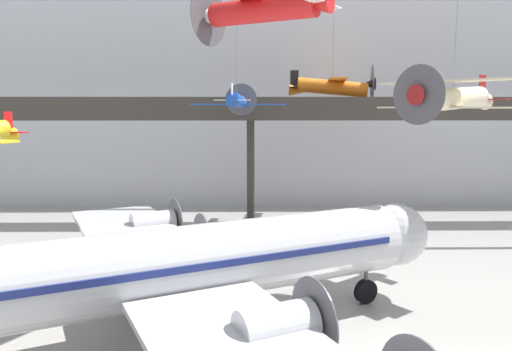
{
  "coord_description": "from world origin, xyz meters",
  "views": [
    {
      "loc": [
        -0.11,
        -18.98,
        10.48
      ],
      "look_at": [
        0.28,
        10.11,
        6.46
      ],
      "focal_mm": 35.0,
      "sensor_mm": 36.0,
      "label": 1
    }
  ],
  "objects_px": {
    "suspended_plane_blue_trainer": "(237,101)",
    "info_sign_pedestal": "(335,351)",
    "suspended_plane_red_highwing": "(263,9)",
    "airliner_silver_main": "(157,270)",
    "suspended_plane_orange_highwing": "(332,87)",
    "suspended_plane_cream_biplane": "(452,98)"
  },
  "relations": [
    {
      "from": "suspended_plane_cream_biplane",
      "to": "info_sign_pedestal",
      "type": "bearing_deg",
      "value": 12.53
    },
    {
      "from": "suspended_plane_blue_trainer",
      "to": "airliner_silver_main",
      "type": "bearing_deg",
      "value": 176.29
    },
    {
      "from": "airliner_silver_main",
      "to": "suspended_plane_blue_trainer",
      "type": "height_order",
      "value": "suspended_plane_blue_trainer"
    },
    {
      "from": "airliner_silver_main",
      "to": "suspended_plane_red_highwing",
      "type": "relative_size",
      "value": 3.85
    },
    {
      "from": "suspended_plane_orange_highwing",
      "to": "info_sign_pedestal",
      "type": "distance_m",
      "value": 29.23
    },
    {
      "from": "suspended_plane_orange_highwing",
      "to": "info_sign_pedestal",
      "type": "relative_size",
      "value": 7.74
    },
    {
      "from": "suspended_plane_red_highwing",
      "to": "suspended_plane_orange_highwing",
      "type": "height_order",
      "value": "suspended_plane_red_highwing"
    },
    {
      "from": "suspended_plane_red_highwing",
      "to": "suspended_plane_orange_highwing",
      "type": "xyz_separation_m",
      "value": [
        6.84,
        19.02,
        -3.24
      ]
    },
    {
      "from": "suspended_plane_cream_biplane",
      "to": "suspended_plane_orange_highwing",
      "type": "relative_size",
      "value": 0.94
    },
    {
      "from": "airliner_silver_main",
      "to": "info_sign_pedestal",
      "type": "height_order",
      "value": "airliner_silver_main"
    },
    {
      "from": "info_sign_pedestal",
      "to": "airliner_silver_main",
      "type": "bearing_deg",
      "value": -161.04
    },
    {
      "from": "suspended_plane_red_highwing",
      "to": "suspended_plane_blue_trainer",
      "type": "distance_m",
      "value": 12.65
    },
    {
      "from": "suspended_plane_blue_trainer",
      "to": "info_sign_pedestal",
      "type": "distance_m",
      "value": 22.22
    },
    {
      "from": "suspended_plane_orange_highwing",
      "to": "suspended_plane_cream_biplane",
      "type": "bearing_deg",
      "value": -67.65
    },
    {
      "from": "airliner_silver_main",
      "to": "suspended_plane_cream_biplane",
      "type": "height_order",
      "value": "suspended_plane_cream_biplane"
    },
    {
      "from": "suspended_plane_cream_biplane",
      "to": "airliner_silver_main",
      "type": "bearing_deg",
      "value": -9.24
    },
    {
      "from": "suspended_plane_cream_biplane",
      "to": "info_sign_pedestal",
      "type": "distance_m",
      "value": 16.65
    },
    {
      "from": "suspended_plane_cream_biplane",
      "to": "suspended_plane_blue_trainer",
      "type": "height_order",
      "value": "same"
    },
    {
      "from": "suspended_plane_cream_biplane",
      "to": "suspended_plane_orange_highwing",
      "type": "distance_m",
      "value": 17.18
    },
    {
      "from": "airliner_silver_main",
      "to": "suspended_plane_red_highwing",
      "type": "distance_m",
      "value": 14.22
    },
    {
      "from": "airliner_silver_main",
      "to": "suspended_plane_cream_biplane",
      "type": "relative_size",
      "value": 3.68
    },
    {
      "from": "airliner_silver_main",
      "to": "suspended_plane_red_highwing",
      "type": "height_order",
      "value": "suspended_plane_red_highwing"
    }
  ]
}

